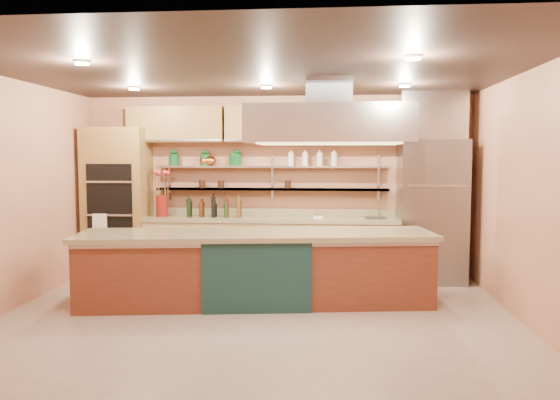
# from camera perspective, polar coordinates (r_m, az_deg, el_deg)

# --- Properties ---
(floor) EXTENTS (6.00, 5.00, 0.02)m
(floor) POSITION_cam_1_polar(r_m,az_deg,el_deg) (6.39, -2.60, -12.44)
(floor) COLOR gray
(floor) RESTS_ON ground
(ceiling) EXTENTS (6.00, 5.00, 0.02)m
(ceiling) POSITION_cam_1_polar(r_m,az_deg,el_deg) (6.18, -2.70, 13.33)
(ceiling) COLOR black
(ceiling) RESTS_ON wall_back
(wall_back) EXTENTS (6.00, 0.04, 2.80)m
(wall_back) POSITION_cam_1_polar(r_m,az_deg,el_deg) (8.60, -0.45, 1.52)
(wall_back) COLOR #B47555
(wall_back) RESTS_ON floor
(wall_front) EXTENTS (6.00, 0.04, 2.80)m
(wall_front) POSITION_cam_1_polar(r_m,az_deg,el_deg) (3.67, -7.79, -2.64)
(wall_front) COLOR #B47555
(wall_front) RESTS_ON floor
(wall_left) EXTENTS (0.04, 5.00, 2.80)m
(wall_left) POSITION_cam_1_polar(r_m,az_deg,el_deg) (7.17, -27.17, 0.40)
(wall_left) COLOR #B47555
(wall_left) RESTS_ON floor
(wall_right) EXTENTS (0.04, 5.00, 2.80)m
(wall_right) POSITION_cam_1_polar(r_m,az_deg,el_deg) (6.46, 24.78, 0.08)
(wall_right) COLOR #B47555
(wall_right) RESTS_ON floor
(oven_stack) EXTENTS (0.95, 0.64, 2.30)m
(oven_stack) POSITION_cam_1_polar(r_m,az_deg,el_deg) (8.88, -16.59, -0.19)
(oven_stack) COLOR olive
(oven_stack) RESTS_ON floor
(refrigerator) EXTENTS (0.95, 0.72, 2.10)m
(refrigerator) POSITION_cam_1_polar(r_m,az_deg,el_deg) (8.38, 15.53, -1.13)
(refrigerator) COLOR gray
(refrigerator) RESTS_ON floor
(back_counter) EXTENTS (3.84, 0.64, 0.93)m
(back_counter) POSITION_cam_1_polar(r_m,az_deg,el_deg) (8.41, -0.98, -4.96)
(back_counter) COLOR tan
(back_counter) RESTS_ON floor
(wall_shelf_lower) EXTENTS (3.60, 0.26, 0.03)m
(wall_shelf_lower) POSITION_cam_1_polar(r_m,az_deg,el_deg) (8.48, -0.87, 1.13)
(wall_shelf_lower) COLOR #AEB1B5
(wall_shelf_lower) RESTS_ON wall_back
(wall_shelf_upper) EXTENTS (3.60, 0.26, 0.03)m
(wall_shelf_upper) POSITION_cam_1_polar(r_m,az_deg,el_deg) (8.47, -0.88, 3.50)
(wall_shelf_upper) COLOR #AEB1B5
(wall_shelf_upper) RESTS_ON wall_back
(upper_cabinets) EXTENTS (4.60, 0.36, 0.55)m
(upper_cabinets) POSITION_cam_1_polar(r_m,az_deg,el_deg) (8.43, -0.57, 7.91)
(upper_cabinets) COLOR olive
(upper_cabinets) RESTS_ON wall_back
(range_hood) EXTENTS (2.00, 1.00, 0.45)m
(range_hood) POSITION_cam_1_polar(r_m,az_deg,el_deg) (6.77, 5.13, 7.87)
(range_hood) COLOR #AEB1B5
(range_hood) RESTS_ON ceiling
(ceiling_downlights) EXTENTS (4.00, 2.80, 0.02)m
(ceiling_downlights) POSITION_cam_1_polar(r_m,az_deg,el_deg) (6.37, -2.45, 12.79)
(ceiling_downlights) COLOR #FFE5A5
(ceiling_downlights) RESTS_ON ceiling
(island) EXTENTS (4.43, 1.53, 0.91)m
(island) POSITION_cam_1_polar(r_m,az_deg,el_deg) (6.96, -2.47, -7.09)
(island) COLOR brown
(island) RESTS_ON floor
(flower_vase) EXTENTS (0.20, 0.20, 0.33)m
(flower_vase) POSITION_cam_1_polar(r_m,az_deg,el_deg) (8.62, -12.22, -0.61)
(flower_vase) COLOR maroon
(flower_vase) RESTS_ON back_counter
(oil_bottle_cluster) EXTENTS (0.93, 0.45, 0.29)m
(oil_bottle_cluster) POSITION_cam_1_polar(r_m,az_deg,el_deg) (8.42, -6.90, -0.81)
(oil_bottle_cluster) COLOR black
(oil_bottle_cluster) RESTS_ON back_counter
(kitchen_scale) EXTENTS (0.16, 0.13, 0.08)m
(kitchen_scale) POSITION_cam_1_polar(r_m,az_deg,el_deg) (8.25, 4.03, -1.61)
(kitchen_scale) COLOR silver
(kitchen_scale) RESTS_ON back_counter
(bar_faucet) EXTENTS (0.04, 0.04, 0.24)m
(bar_faucet) POSITION_cam_1_polar(r_m,az_deg,el_deg) (8.38, 10.32, -1.04)
(bar_faucet) COLOR silver
(bar_faucet) RESTS_ON back_counter
(copper_kettle) EXTENTS (0.24, 0.24, 0.15)m
(copper_kettle) POSITION_cam_1_polar(r_m,az_deg,el_deg) (8.62, -7.33, 4.09)
(copper_kettle) COLOR orange
(copper_kettle) RESTS_ON wall_shelf_upper
(green_canister) EXTENTS (0.20, 0.20, 0.19)m
(green_canister) POSITION_cam_1_polar(r_m,az_deg,el_deg) (8.55, -4.78, 4.23)
(green_canister) COLOR #0E451B
(green_canister) RESTS_ON wall_shelf_upper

